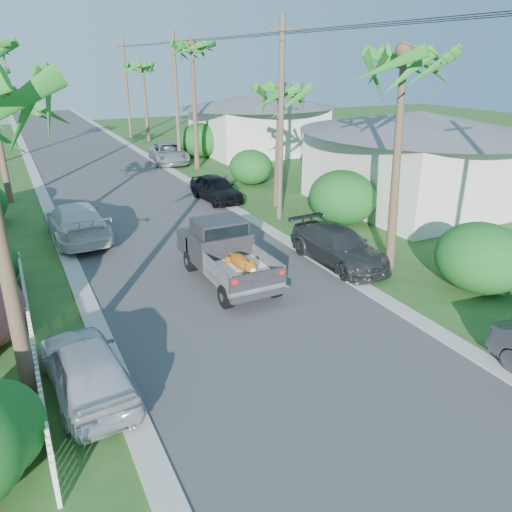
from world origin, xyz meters
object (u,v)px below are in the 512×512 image
palm_r_d (142,64)px  parked_car_rm (338,247)px  house_right_near (415,163)px  parked_car_lf (76,221)px  parked_car_ln (86,368)px  utility_pole_c (176,99)px  palm_r_b (279,87)px  parked_car_rf (216,188)px  palm_r_a (408,52)px  utility_pole_b (281,121)px  parked_car_rd (169,153)px  utility_pole_d (127,88)px  pickup_truck (223,250)px  palm_r_c (192,44)px  house_right_far (257,126)px

palm_r_d → parked_car_rm: bearing=-93.0°
house_right_near → parked_car_lf: bearing=172.2°
parked_car_ln → utility_pole_c: utility_pole_c is taller
parked_car_lf → palm_r_b: (10.20, 0.73, 5.16)m
parked_car_rf → house_right_near: (8.93, -5.33, 1.53)m
parked_car_rf → palm_r_a: 13.36m
parked_car_ln → parked_car_lf: 11.30m
parked_car_lf → utility_pole_b: (9.20, -1.27, 3.81)m
parked_car_rd → palm_r_a: size_ratio=0.59×
parked_car_lf → palm_r_b: bearing=-177.8°
parked_car_rm → parked_car_rd: size_ratio=0.90×
utility_pole_c → utility_pole_d: 15.00m
pickup_truck → utility_pole_c: 21.18m
pickup_truck → house_right_near: 13.33m
pickup_truck → utility_pole_d: (5.19, 35.22, 3.59)m
palm_r_c → utility_pole_b: size_ratio=1.04×
parked_car_rm → utility_pole_d: (0.82, 36.00, 3.93)m
parked_car_rm → parked_car_ln: parked_car_ln is taller
palm_r_a → house_right_far: (6.70, 24.00, -5.30)m
parked_car_rm → parked_car_lf: 11.10m
parked_car_rd → utility_pole_d: (0.60, 14.30, 3.89)m
palm_r_b → palm_r_c: bearing=92.1°
parked_car_rf → palm_r_b: bearing=-46.3°
palm_r_d → utility_pole_c: bearing=-94.3°
pickup_truck → palm_r_d: bearing=79.3°
parked_car_lf → house_right_far: bearing=-138.5°
parked_car_rd → parked_car_lf: (-8.60, -14.43, 0.07)m
palm_r_a → pickup_truck: bearing=163.2°
utility_pole_b → palm_r_a: bearing=-84.3°
utility_pole_b → parked_car_rf: bearing=109.4°
palm_r_c → house_right_far: size_ratio=1.04×
pickup_truck → palm_r_d: palm_r_d is taller
palm_r_a → utility_pole_d: bearing=91.1°
house_right_near → parked_car_ln: bearing=-153.6°
parked_car_rd → utility_pole_b: size_ratio=0.57×
palm_r_c → house_right_near: bearing=-64.1°
parked_car_ln → utility_pole_d: utility_pole_d is taller
palm_r_b → house_right_far: palm_r_b is taller
parked_car_rm → utility_pole_c: size_ratio=0.51×
parked_car_ln → palm_r_a: bearing=-170.2°
house_right_far → parked_car_ln: bearing=-123.7°
parked_car_rd → palm_r_b: 14.76m
parked_car_ln → utility_pole_c: 27.39m
palm_r_b → parked_car_rd: bearing=96.7°
parked_car_lf → palm_r_d: bearing=-113.4°
parked_car_rd → parked_car_lf: parked_car_lf is taller
palm_r_b → parked_car_lf: bearing=-175.9°
parked_car_rd → parked_car_ln: parked_car_rd is taller
parked_car_rd → utility_pole_c: 3.99m
pickup_truck → parked_car_rf: pickup_truck is taller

